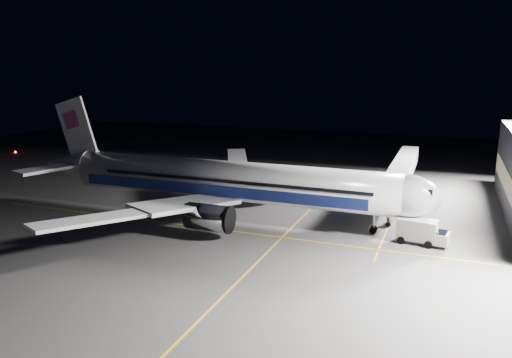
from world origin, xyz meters
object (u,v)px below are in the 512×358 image
object	(u,v)px
safety_cone_b	(275,196)
safety_cone_c	(231,189)
safety_cone_a	(281,195)
airliner	(222,181)
jet_bridge	(401,172)
baggage_tug	(280,181)
service_truck	(422,231)

from	to	relation	value
safety_cone_b	safety_cone_c	world-z (taller)	safety_cone_c
safety_cone_c	safety_cone_a	bearing A→B (deg)	-5.60
airliner	safety_cone_b	xyz separation A→B (m)	(3.81, 12.15, -4.87)
jet_bridge	baggage_tug	size ratio (longest dim) A/B	11.45
baggage_tug	safety_cone_a	xyz separation A→B (m)	(2.65, -7.41, -0.57)
jet_bridge	baggage_tug	xyz separation A→B (m)	(-21.10, 2.22, -3.71)
baggage_tug	airliner	bearing A→B (deg)	-109.11
baggage_tug	safety_cone_a	distance (m)	7.89
airliner	baggage_tug	size ratio (longest dim) A/B	20.47
baggage_tug	safety_cone_c	size ratio (longest dim) A/B	4.69
service_truck	baggage_tug	xyz separation A→B (m)	(-25.64, 22.36, -0.76)
airliner	safety_cone_b	distance (m)	13.63
safety_cone_b	safety_cone_c	distance (m)	8.64
jet_bridge	safety_cone_b	bearing A→B (deg)	-162.95
baggage_tug	safety_cone_a	bearing A→B (deg)	-83.91
safety_cone_b	jet_bridge	bearing A→B (deg)	17.05
safety_cone_b	service_truck	bearing A→B (deg)	-30.88
airliner	safety_cone_c	size ratio (longest dim) A/B	96.09
baggage_tug	safety_cone_b	size ratio (longest dim) A/B	5.11
safety_cone_c	airliner	bearing A→B (deg)	-71.26
airliner	jet_bridge	size ratio (longest dim) A/B	1.79
jet_bridge	baggage_tug	world-z (taller)	jet_bridge
safety_cone_a	jet_bridge	bearing A→B (deg)	15.72
jet_bridge	safety_cone_a	bearing A→B (deg)	-164.28
jet_bridge	airliner	bearing A→B (deg)	-141.96
baggage_tug	safety_cone_b	bearing A→B (deg)	-90.81
baggage_tug	safety_cone_a	world-z (taller)	baggage_tug
safety_cone_b	airliner	bearing A→B (deg)	-107.41
safety_cone_a	safety_cone_c	xyz separation A→B (m)	(-9.29, 0.91, 0.02)
airliner	safety_cone_c	xyz separation A→B (m)	(-4.67, 13.77, -4.84)
service_truck	safety_cone_a	world-z (taller)	service_truck
jet_bridge	safety_cone_a	world-z (taller)	jet_bridge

